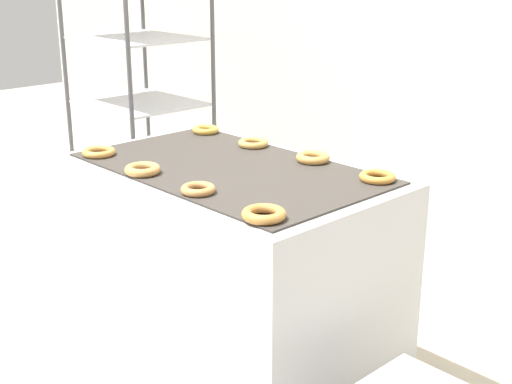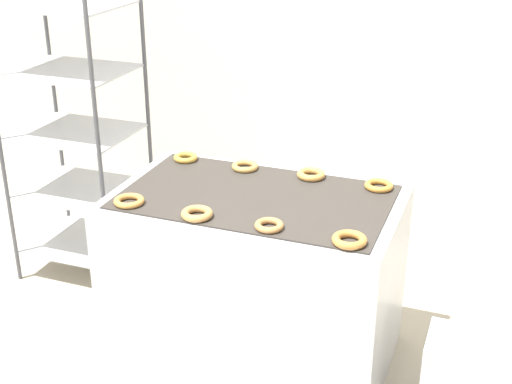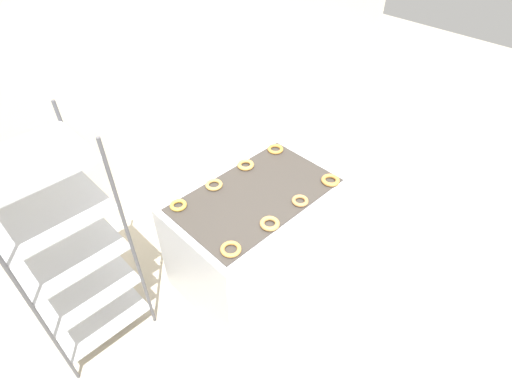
{
  "view_description": "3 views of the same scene",
  "coord_description": "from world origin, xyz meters",
  "px_view_note": "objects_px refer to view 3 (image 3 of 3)",
  "views": [
    {
      "loc": [
        2.07,
        -1.14,
        1.71
      ],
      "look_at": [
        0.0,
        0.81,
        0.75
      ],
      "focal_mm": 50.0,
      "sensor_mm": 36.0,
      "label": 1
    },
    {
      "loc": [
        1.07,
        -2.18,
        2.26
      ],
      "look_at": [
        0.0,
        0.66,
        0.91
      ],
      "focal_mm": 50.0,
      "sensor_mm": 36.0,
      "label": 2
    },
    {
      "loc": [
        -1.59,
        -0.97,
        2.92
      ],
      "look_at": [
        0.0,
        0.66,
        0.91
      ],
      "focal_mm": 28.0,
      "sensor_mm": 36.0,
      "label": 3
    }
  ],
  "objects_px": {
    "fryer_machine": "(256,234)",
    "donut_near_midright": "(300,201)",
    "baking_rack_cart": "(66,251)",
    "donut_far_left": "(178,205)",
    "glaze_bin": "(337,202)",
    "donut_far_right": "(275,149)",
    "donut_far_midright": "(246,165)",
    "donut_near_right": "(330,180)",
    "donut_far_midleft": "(214,185)",
    "donut_near_left": "(231,249)",
    "donut_near_midleft": "(270,224)"
  },
  "relations": [
    {
      "from": "fryer_machine",
      "to": "donut_near_midright",
      "type": "xyz_separation_m",
      "value": [
        0.17,
        -0.3,
        0.46
      ]
    },
    {
      "from": "baking_rack_cart",
      "to": "donut_far_left",
      "type": "relative_size",
      "value": 13.96
    },
    {
      "from": "glaze_bin",
      "to": "donut_far_right",
      "type": "distance_m",
      "value": 0.96
    },
    {
      "from": "donut_far_midright",
      "to": "donut_near_right",
      "type": "bearing_deg",
      "value": -60.66
    },
    {
      "from": "donut_near_midright",
      "to": "donut_far_left",
      "type": "height_order",
      "value": "same"
    },
    {
      "from": "donut_near_right",
      "to": "donut_far_midleft",
      "type": "height_order",
      "value": "donut_near_right"
    },
    {
      "from": "fryer_machine",
      "to": "donut_far_midleft",
      "type": "xyz_separation_m",
      "value": [
        -0.17,
        0.3,
        0.46
      ]
    },
    {
      "from": "donut_near_midright",
      "to": "donut_far_right",
      "type": "height_order",
      "value": "same"
    },
    {
      "from": "donut_near_left",
      "to": "donut_far_right",
      "type": "bearing_deg",
      "value": 29.21
    },
    {
      "from": "baking_rack_cart",
      "to": "donut_near_midleft",
      "type": "bearing_deg",
      "value": -34.11
    },
    {
      "from": "donut_near_right",
      "to": "donut_far_midright",
      "type": "height_order",
      "value": "same"
    },
    {
      "from": "donut_near_midleft",
      "to": "donut_near_midright",
      "type": "xyz_separation_m",
      "value": [
        0.33,
        0.01,
        -0.0
      ]
    },
    {
      "from": "donut_far_left",
      "to": "baking_rack_cart",
      "type": "bearing_deg",
      "value": 168.31
    },
    {
      "from": "donut_near_left",
      "to": "glaze_bin",
      "type": "bearing_deg",
      "value": 6.89
    },
    {
      "from": "donut_near_midright",
      "to": "donut_far_left",
      "type": "xyz_separation_m",
      "value": [
        -0.68,
        0.6,
        0.0
      ]
    },
    {
      "from": "baking_rack_cart",
      "to": "donut_far_midleft",
      "type": "bearing_deg",
      "value": -8.44
    },
    {
      "from": "donut_far_midright",
      "to": "donut_far_right",
      "type": "distance_m",
      "value": 0.34
    },
    {
      "from": "baking_rack_cart",
      "to": "glaze_bin",
      "type": "height_order",
      "value": "baking_rack_cart"
    },
    {
      "from": "fryer_machine",
      "to": "donut_near_left",
      "type": "xyz_separation_m",
      "value": [
        -0.51,
        -0.29,
        0.46
      ]
    },
    {
      "from": "fryer_machine",
      "to": "donut_far_midright",
      "type": "height_order",
      "value": "donut_far_midright"
    },
    {
      "from": "fryer_machine",
      "to": "baking_rack_cart",
      "type": "relative_size",
      "value": 0.76
    },
    {
      "from": "baking_rack_cart",
      "to": "glaze_bin",
      "type": "relative_size",
      "value": 4.45
    },
    {
      "from": "baking_rack_cart",
      "to": "donut_far_right",
      "type": "height_order",
      "value": "baking_rack_cart"
    },
    {
      "from": "donut_near_left",
      "to": "donut_near_right",
      "type": "relative_size",
      "value": 0.96
    },
    {
      "from": "baking_rack_cart",
      "to": "donut_near_left",
      "type": "distance_m",
      "value": 1.08
    },
    {
      "from": "donut_near_left",
      "to": "donut_near_midleft",
      "type": "bearing_deg",
      "value": -2.88
    },
    {
      "from": "donut_near_right",
      "to": "donut_near_midright",
      "type": "bearing_deg",
      "value": 178.11
    },
    {
      "from": "baking_rack_cart",
      "to": "donut_near_midright",
      "type": "bearing_deg",
      "value": -27.37
    },
    {
      "from": "baking_rack_cart",
      "to": "donut_far_midleft",
      "type": "distance_m",
      "value": 1.13
    },
    {
      "from": "glaze_bin",
      "to": "donut_near_left",
      "type": "relative_size",
      "value": 2.83
    },
    {
      "from": "donut_far_midright",
      "to": "glaze_bin",
      "type": "bearing_deg",
      "value": -25.14
    },
    {
      "from": "fryer_machine",
      "to": "donut_far_right",
      "type": "xyz_separation_m",
      "value": [
        0.52,
        0.29,
        0.46
      ]
    },
    {
      "from": "glaze_bin",
      "to": "donut_near_right",
      "type": "bearing_deg",
      "value": -158.0
    },
    {
      "from": "baking_rack_cart",
      "to": "donut_near_right",
      "type": "distance_m",
      "value": 1.97
    },
    {
      "from": "donut_near_left",
      "to": "donut_far_midleft",
      "type": "xyz_separation_m",
      "value": [
        0.34,
        0.58,
        0.0
      ]
    },
    {
      "from": "baking_rack_cart",
      "to": "donut_near_left",
      "type": "bearing_deg",
      "value": -43.77
    },
    {
      "from": "donut_far_left",
      "to": "donut_far_right",
      "type": "xyz_separation_m",
      "value": [
        1.03,
        -0.01,
        -0.0
      ]
    },
    {
      "from": "donut_near_midright",
      "to": "fryer_machine",
      "type": "bearing_deg",
      "value": 119.94
    },
    {
      "from": "donut_near_midright",
      "to": "donut_near_midleft",
      "type": "bearing_deg",
      "value": -178.65
    },
    {
      "from": "donut_near_midright",
      "to": "glaze_bin",
      "type": "bearing_deg",
      "value": 12.79
    },
    {
      "from": "donut_near_midright",
      "to": "donut_far_left",
      "type": "bearing_deg",
      "value": 138.78
    },
    {
      "from": "donut_near_midleft",
      "to": "donut_far_right",
      "type": "distance_m",
      "value": 0.91
    },
    {
      "from": "glaze_bin",
      "to": "donut_near_right",
      "type": "relative_size",
      "value": 2.73
    },
    {
      "from": "donut_near_left",
      "to": "donut_far_left",
      "type": "relative_size",
      "value": 1.11
    },
    {
      "from": "fryer_machine",
      "to": "baking_rack_cart",
      "type": "bearing_deg",
      "value": 160.36
    },
    {
      "from": "donut_near_midleft",
      "to": "fryer_machine",
      "type": "bearing_deg",
      "value": 61.81
    },
    {
      "from": "donut_near_midleft",
      "to": "donut_far_left",
      "type": "relative_size",
      "value": 1.11
    },
    {
      "from": "glaze_bin",
      "to": "donut_far_midleft",
      "type": "relative_size",
      "value": 2.93
    },
    {
      "from": "donut_near_left",
      "to": "donut_far_midleft",
      "type": "bearing_deg",
      "value": 59.62
    },
    {
      "from": "glaze_bin",
      "to": "donut_far_midleft",
      "type": "xyz_separation_m",
      "value": [
        -1.21,
        0.39,
        0.71
      ]
    }
  ]
}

